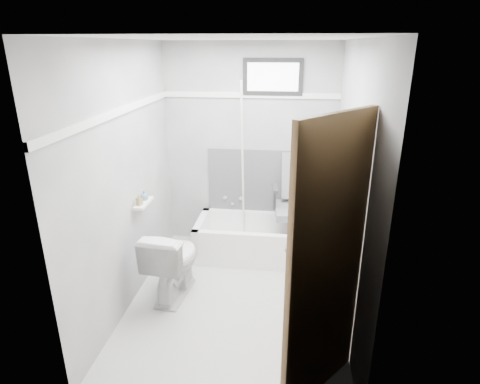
% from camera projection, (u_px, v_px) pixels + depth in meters
% --- Properties ---
extents(floor, '(2.60, 2.60, 0.00)m').
position_uv_depth(floor, '(236.00, 300.00, 3.93)').
color(floor, silver).
rests_on(floor, ground).
extents(ceiling, '(2.60, 2.60, 0.00)m').
position_uv_depth(ceiling, '(235.00, 38.00, 3.10)').
color(ceiling, silver).
rests_on(ceiling, floor).
extents(wall_back, '(2.00, 0.02, 2.40)m').
position_uv_depth(wall_back, '(250.00, 149.00, 4.73)').
color(wall_back, gray).
rests_on(wall_back, floor).
extents(wall_front, '(2.00, 0.02, 2.40)m').
position_uv_depth(wall_front, '(205.00, 258.00, 2.31)').
color(wall_front, gray).
rests_on(wall_front, floor).
extents(wall_left, '(0.02, 2.60, 2.40)m').
position_uv_depth(wall_left, '(126.00, 180.00, 3.63)').
color(wall_left, gray).
rests_on(wall_left, floor).
extents(wall_right, '(0.02, 2.60, 2.40)m').
position_uv_depth(wall_right, '(352.00, 189.00, 3.40)').
color(wall_right, gray).
rests_on(wall_right, floor).
extents(bathtub, '(1.50, 0.70, 0.42)m').
position_uv_depth(bathtub, '(261.00, 239.00, 4.71)').
color(bathtub, white).
rests_on(bathtub, floor).
extents(office_chair, '(0.67, 0.67, 1.07)m').
position_uv_depth(office_chair, '(298.00, 204.00, 4.54)').
color(office_chair, slate).
rests_on(office_chair, bathtub).
extents(toilet, '(0.49, 0.77, 0.72)m').
position_uv_depth(toilet, '(173.00, 262.00, 3.91)').
color(toilet, silver).
rests_on(toilet, floor).
extents(door, '(0.78, 0.78, 2.00)m').
position_uv_depth(door, '(376.00, 297.00, 2.28)').
color(door, '#533A1E').
rests_on(door, floor).
extents(window, '(0.66, 0.04, 0.40)m').
position_uv_depth(window, '(273.00, 77.00, 4.40)').
color(window, black).
rests_on(window, wall_back).
extents(backerboard, '(1.50, 0.02, 0.78)m').
position_uv_depth(backerboard, '(270.00, 182.00, 4.83)').
color(backerboard, '#4C4C4F').
rests_on(backerboard, wall_back).
extents(trim_back, '(2.00, 0.02, 0.06)m').
position_uv_depth(trim_back, '(250.00, 95.00, 4.50)').
color(trim_back, white).
rests_on(trim_back, wall_back).
extents(trim_left, '(0.02, 2.60, 0.06)m').
position_uv_depth(trim_left, '(120.00, 111.00, 3.42)').
color(trim_left, white).
rests_on(trim_left, wall_left).
extents(pole, '(0.02, 0.35, 1.93)m').
position_uv_depth(pole, '(243.00, 166.00, 4.56)').
color(pole, silver).
rests_on(pole, bathtub).
extents(shelf, '(0.10, 0.32, 0.02)m').
position_uv_depth(shelf, '(144.00, 203.00, 3.91)').
color(shelf, white).
rests_on(shelf, wall_left).
extents(soap_bottle_a, '(0.06, 0.06, 0.11)m').
position_uv_depth(soap_bottle_a, '(139.00, 200.00, 3.81)').
color(soap_bottle_a, olive).
rests_on(soap_bottle_a, shelf).
extents(soap_bottle_b, '(0.09, 0.09, 0.10)m').
position_uv_depth(soap_bottle_b, '(144.00, 195.00, 3.94)').
color(soap_bottle_b, slate).
rests_on(soap_bottle_b, shelf).
extents(faucet, '(0.26, 0.10, 0.16)m').
position_uv_depth(faucet, '(233.00, 200.00, 4.95)').
color(faucet, silver).
rests_on(faucet, wall_back).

